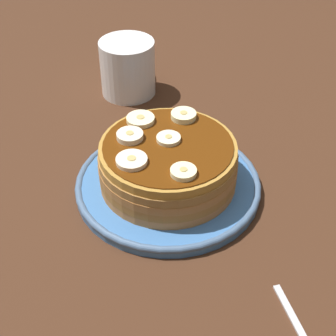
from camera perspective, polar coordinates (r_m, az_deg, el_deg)
ground_plane at (r=63.26cm, az=-0.00°, el=-3.38°), size 140.00×140.00×3.00cm
plate at (r=61.72cm, az=-0.00°, el=-1.81°), size 22.73×22.73×1.49cm
pancake_stack at (r=59.65cm, az=-0.04°, el=0.50°), size 17.46×17.20×5.59cm
banana_slice_0 at (r=58.53cm, az=0.10°, el=3.32°), size 2.85×2.85×0.71cm
banana_slice_1 at (r=58.95cm, az=-4.35°, el=3.63°), size 3.16×3.16×0.94cm
banana_slice_2 at (r=53.72cm, az=1.77°, el=-0.48°), size 2.87×2.87×0.83cm
banana_slice_3 at (r=55.40cm, az=-4.15°, el=0.82°), size 3.53×3.53×0.77cm
banana_slice_4 at (r=61.80cm, az=-3.14°, el=5.50°), size 3.47×3.47×0.82cm
banana_slice_5 at (r=62.30cm, az=1.78°, el=5.95°), size 3.15×3.15×0.97cm
coffee_mug at (r=79.35cm, az=-4.57°, el=11.50°), size 11.82×8.44×8.58cm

